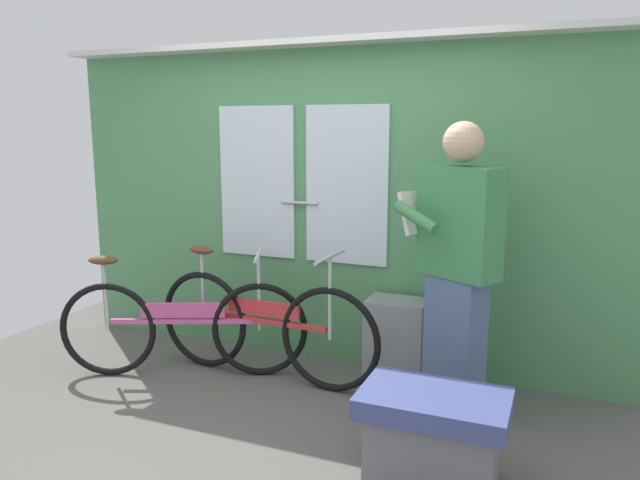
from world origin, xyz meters
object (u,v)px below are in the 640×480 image
bench_seat_corner (433,434)px  trash_bin_by_wall (396,340)px  bicycle_leaning_behind (182,326)px  passenger_reading_newspaper (457,264)px  bicycle_near_door (263,325)px

bench_seat_corner → trash_bin_by_wall: bearing=113.7°
bicycle_leaning_behind → bench_seat_corner: bicycle_leaning_behind is taller
bicycle_leaning_behind → bench_seat_corner: 1.95m
bicycle_leaning_behind → trash_bin_by_wall: size_ratio=2.81×
bicycle_leaning_behind → trash_bin_by_wall: (1.38, 0.48, -0.07)m
bicycle_leaning_behind → trash_bin_by_wall: bicycle_leaning_behind is taller
bicycle_leaning_behind → passenger_reading_newspaper: (1.81, 0.15, 0.56)m
bicycle_near_door → bench_seat_corner: 1.54m
bicycle_near_door → bench_seat_corner: bicycle_near_door is taller
passenger_reading_newspaper → trash_bin_by_wall: size_ratio=3.07×
bicycle_leaning_behind → bench_seat_corner: (1.85, -0.60, -0.11)m
bicycle_leaning_behind → passenger_reading_newspaper: bearing=-17.7°
bench_seat_corner → bicycle_near_door: bearing=149.6°
bicycle_near_door → trash_bin_by_wall: bicycle_near_door is taller
passenger_reading_newspaper → bicycle_near_door: bearing=27.8°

